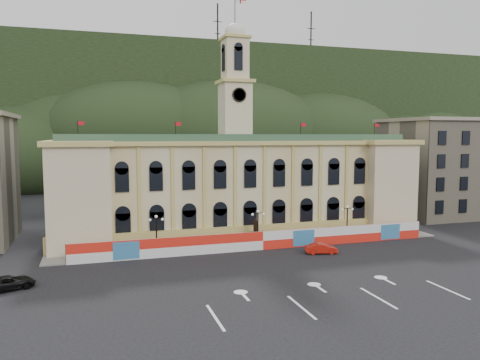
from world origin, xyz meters
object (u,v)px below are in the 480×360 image
object	(u,v)px
red_sedan	(321,248)
black_suv	(9,283)
statue	(255,237)
lamp_center	(258,225)

from	to	relation	value
red_sedan	black_suv	world-z (taller)	black_suv
statue	lamp_center	size ratio (longest dim) A/B	0.72
black_suv	lamp_center	bearing A→B (deg)	-92.74
statue	lamp_center	xyz separation A→B (m)	(0.00, -1.00, 1.89)
statue	red_sedan	world-z (taller)	statue
lamp_center	black_suv	distance (m)	31.67
lamp_center	black_suv	world-z (taller)	lamp_center
red_sedan	lamp_center	bearing A→B (deg)	59.22
red_sedan	black_suv	distance (m)	36.77
statue	black_suv	distance (m)	31.91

